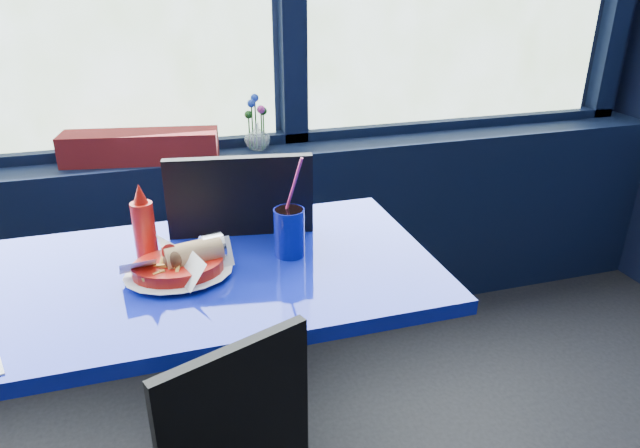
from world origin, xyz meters
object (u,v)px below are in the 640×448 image
Objects in this scene: flower_vase at (257,133)px; chair_near_back at (233,268)px; food_basket at (180,265)px; soda_cup at (289,231)px; planter_box at (141,147)px; near_table at (215,325)px; ketchup_bottle at (144,227)px.

chair_near_back is at bearing -110.09° from flower_vase.
flower_vase is at bearing 79.98° from food_basket.
soda_cup reaches higher than flower_vase.
chair_near_back reaches higher than planter_box.
flower_vase is (0.30, 0.87, 0.30)m from near_table.
soda_cup is at bearing 20.35° from food_basket.
ketchup_bottle reaches higher than food_basket.
ketchup_bottle is (-0.00, -0.74, -0.01)m from planter_box.
chair_near_back is 3.45× the size of soda_cup.
near_table is at bearing 29.67° from food_basket.
soda_cup is (0.38, -0.08, -0.03)m from ketchup_bottle.
near_table is 0.34m from soda_cup.
soda_cup is (0.30, 0.04, 0.04)m from food_basket.
near_table is 0.33m from ketchup_bottle.
planter_box is at bearing 100.32° from near_table.
flower_vase is 0.85m from soda_cup.
flower_vase is 0.97m from food_basket.
near_table is 4.18× the size of soda_cup.
soda_cup reaches higher than food_basket.
ketchup_bottle is (-0.46, -0.77, -0.02)m from flower_vase.
food_basket is 0.16m from ketchup_bottle.
near_table is at bearing -175.89° from soda_cup.
soda_cup is at bearing -12.40° from ketchup_bottle.
chair_near_back is at bearing 112.54° from soda_cup.
planter_box is 2.08× the size of food_basket.
chair_near_back is at bearing 72.28° from near_table.
chair_near_back reaches higher than near_table.
food_basket is (-0.08, -0.02, 0.21)m from near_table.
food_basket is at bearing -113.02° from flower_vase.
soda_cup reaches higher than near_table.
planter_box is 2.02× the size of soda_cup.
planter_box is (-0.25, 0.52, 0.29)m from chair_near_back.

